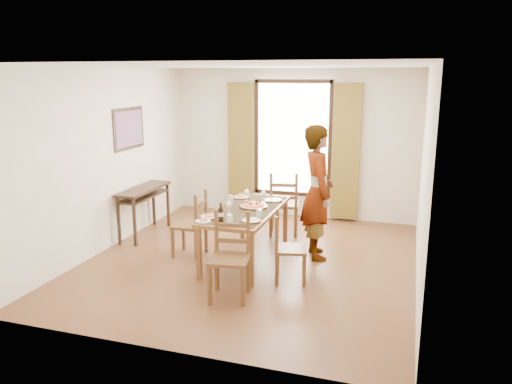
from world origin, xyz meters
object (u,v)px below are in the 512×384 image
(console_table, at_px, (144,195))
(dining_table, at_px, (246,213))
(man, at_px, (318,192))
(pasta_platter, at_px, (254,204))

(console_table, bearing_deg, dining_table, -16.37)
(console_table, xyz_separation_m, man, (2.88, -0.13, 0.27))
(console_table, relative_size, pasta_platter, 3.00)
(console_table, xyz_separation_m, pasta_platter, (2.03, -0.47, 0.12))
(man, height_order, pasta_platter, man)
(dining_table, distance_m, man, 1.06)
(pasta_platter, bearing_deg, man, 21.90)
(dining_table, height_order, pasta_platter, pasta_platter)
(man, bearing_deg, pasta_platter, 89.92)
(console_table, relative_size, dining_table, 0.65)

